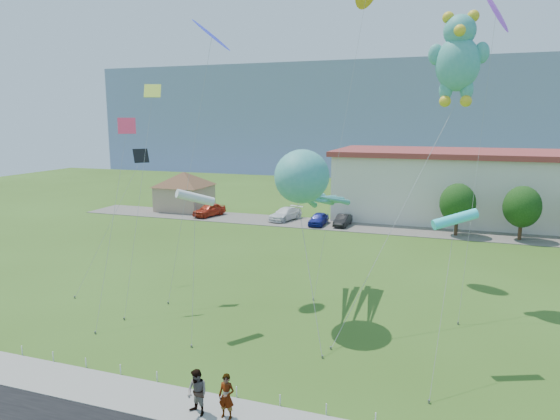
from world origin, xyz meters
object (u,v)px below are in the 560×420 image
object	(u,v)px
pavilion	(184,187)
parked_car_black	(343,220)
parked_car_blue	(319,219)
octopus_kite	(308,187)
teddy_bear_kite	(458,57)
pedestrian_left	(226,396)
pedestrian_right	(197,393)
parked_car_white	(285,214)
parked_car_red	(209,210)

from	to	relation	value
pavilion	parked_car_black	bearing A→B (deg)	-8.43
parked_car_blue	parked_car_black	bearing A→B (deg)	10.74
octopus_kite	teddy_bear_kite	xyz separation A→B (m)	(8.08, 5.82, 7.88)
pedestrian_left	pedestrian_right	size ratio (longest dim) A/B	0.97
parked_car_blue	parked_car_white	bearing A→B (deg)	163.87
parked_car_red	teddy_bear_kite	size ratio (longest dim) A/B	0.25
pedestrian_left	parked_car_white	xyz separation A→B (m)	(-10.48, 38.67, -0.24)
pedestrian_right	parked_car_white	size ratio (longest dim) A/B	0.38
parked_car_black	pavilion	bearing A→B (deg)	174.31
parked_car_white	octopus_kite	bearing A→B (deg)	-51.68
parked_car_white	octopus_kite	size ratio (longest dim) A/B	0.42
pedestrian_right	teddy_bear_kite	world-z (taller)	teddy_bear_kite
pedestrian_right	pedestrian_left	bearing A→B (deg)	28.10
parked_car_black	pedestrian_right	bearing A→B (deg)	-84.04
pavilion	pedestrian_left	bearing A→B (deg)	-58.28
parked_car_black	parked_car_white	bearing A→B (deg)	175.01
octopus_kite	parked_car_white	bearing A→B (deg)	111.29
pavilion	parked_car_red	size ratio (longest dim) A/B	2.00
pedestrian_right	parked_car_white	world-z (taller)	pedestrian_right
parked_car_blue	teddy_bear_kite	distance (m)	28.10
teddy_bear_kite	parked_car_red	bearing A→B (deg)	144.75
pedestrian_right	parked_car_blue	xyz separation A→B (m)	(-4.81, 37.43, -0.31)
pavilion	teddy_bear_kite	world-z (taller)	teddy_bear_kite
parked_car_blue	parked_car_red	bearing A→B (deg)	178.98
pavilion	octopus_kite	xyz separation A→B (m)	(25.13, -28.73, 4.87)
pedestrian_left	octopus_kite	bearing A→B (deg)	92.19
parked_car_white	parked_car_black	distance (m)	7.21
pavilion	parked_car_white	size ratio (longest dim) A/B	1.83
teddy_bear_kite	parked_car_black	bearing A→B (deg)	119.78
parked_car_red	teddy_bear_kite	xyz separation A→B (m)	(28.05, -19.83, 14.93)
teddy_bear_kite	pedestrian_left	bearing A→B (deg)	-113.66
pedestrian_right	parked_car_blue	distance (m)	37.74
parked_car_white	parked_car_black	bearing A→B (deg)	9.29
parked_car_red	parked_car_black	size ratio (longest dim) A/B	1.20
pedestrian_left	parked_car_blue	size ratio (longest dim) A/B	0.46
parked_car_black	teddy_bear_kite	world-z (taller)	teddy_bear_kite
pavilion	pedestrian_right	size ratio (longest dim) A/B	4.80
pavilion	parked_car_black	size ratio (longest dim) A/B	2.41
parked_car_white	parked_car_blue	size ratio (longest dim) A/B	1.25
parked_car_blue	parked_car_black	distance (m)	2.72
pavilion	pedestrian_right	world-z (taller)	pavilion
parked_car_white	octopus_kite	world-z (taller)	octopus_kite
pedestrian_right	parked_car_white	distance (m)	39.93
parked_car_black	teddy_bear_kite	size ratio (longest dim) A/B	0.21
octopus_kite	pedestrian_right	bearing A→B (deg)	-94.79
parked_car_black	octopus_kite	distance (m)	26.66
pedestrian_right	octopus_kite	distance (m)	14.20
parked_car_red	teddy_bear_kite	distance (m)	37.45
parked_car_blue	pedestrian_left	bearing A→B (deg)	-79.36
parked_car_white	pavilion	bearing A→B (deg)	-171.74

